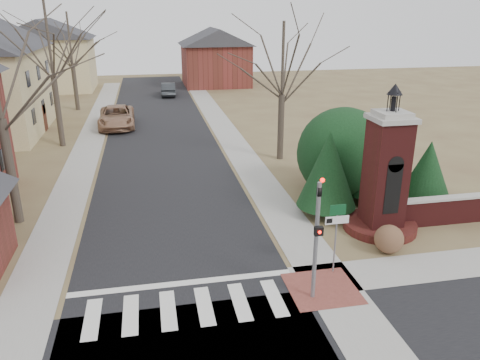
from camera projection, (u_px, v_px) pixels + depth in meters
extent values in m
plane|color=brown|center=(189.00, 323.00, 14.68)|extent=(120.00, 120.00, 0.00)
cube|color=black|center=(161.00, 140.00, 34.93)|extent=(8.00, 70.00, 0.01)
cube|color=silver|center=(186.00, 308.00, 15.41)|extent=(8.00, 2.20, 0.02)
cube|color=silver|center=(183.00, 283.00, 16.79)|extent=(8.00, 0.35, 0.02)
cube|color=gray|center=(230.00, 137.00, 35.88)|extent=(2.00, 60.00, 0.02)
cube|color=gray|center=(89.00, 144.00, 33.97)|extent=(2.00, 60.00, 0.02)
cube|color=brown|center=(322.00, 289.00, 16.47)|extent=(2.40, 2.40, 0.02)
cylinder|color=slate|center=(316.00, 242.00, 15.29)|extent=(0.14, 0.14, 4.20)
imported|color=black|center=(319.00, 187.00, 14.62)|extent=(0.15, 0.18, 0.90)
sphere|color=#FF0C05|center=(322.00, 180.00, 14.31)|extent=(0.14, 0.14, 0.14)
cube|color=black|center=(319.00, 231.00, 14.95)|extent=(0.28, 0.16, 0.30)
sphere|color=#FF0C05|center=(320.00, 232.00, 14.87)|extent=(0.11, 0.11, 0.11)
cylinder|color=slate|center=(335.00, 241.00, 17.10)|extent=(0.06, 0.06, 2.60)
cube|color=silver|center=(337.00, 220.00, 16.78)|extent=(0.90, 0.03, 0.30)
cube|color=black|center=(329.00, 221.00, 16.71)|extent=(0.22, 0.02, 0.18)
cube|color=#0D401F|center=(338.00, 210.00, 16.65)|extent=(0.60, 0.03, 0.40)
cylinder|color=#4E1717|center=(380.00, 226.00, 20.87)|extent=(3.20, 3.20, 0.36)
cube|color=#4E1717|center=(385.00, 177.00, 20.06)|extent=(1.50, 1.50, 5.00)
cube|color=black|center=(393.00, 189.00, 19.50)|extent=(0.70, 0.10, 2.20)
cube|color=gray|center=(392.00, 118.00, 19.18)|extent=(1.70, 1.70, 0.20)
cube|color=gray|center=(392.00, 114.00, 19.11)|extent=(1.30, 1.30, 0.20)
cylinder|color=black|center=(393.00, 104.00, 18.97)|extent=(0.20, 0.20, 0.60)
cone|color=black|center=(395.00, 89.00, 18.77)|extent=(0.64, 0.64, 0.45)
cube|color=#4E1717|center=(471.00, 209.00, 21.54)|extent=(7.50, 0.40, 1.20)
cube|color=gray|center=(473.00, 196.00, 21.32)|extent=(7.50, 0.50, 0.10)
cube|color=beige|center=(49.00, 64.00, 55.63)|extent=(10.00, 8.00, 6.00)
cube|color=beige|center=(15.00, 30.00, 52.26)|extent=(0.75, 0.75, 3.08)
cube|color=maroon|center=(215.00, 65.00, 59.46)|extent=(8.00, 8.00, 5.00)
cube|color=maroon|center=(199.00, 38.00, 56.40)|extent=(0.75, 0.75, 2.80)
cylinder|color=#473D33|center=(325.00, 209.00, 22.35)|extent=(0.20, 0.20, 0.50)
cone|color=black|center=(328.00, 169.00, 21.64)|extent=(2.80, 2.80, 3.60)
cylinder|color=#473D33|center=(377.00, 195.00, 24.06)|extent=(0.20, 0.20, 0.50)
cone|color=black|center=(382.00, 151.00, 23.25)|extent=(3.40, 3.40, 4.20)
cylinder|color=#473D33|center=(424.00, 200.00, 23.51)|extent=(0.20, 0.20, 0.50)
cone|color=black|center=(428.00, 169.00, 22.94)|extent=(2.40, 2.40, 2.80)
sphere|color=black|center=(343.00, 150.00, 24.24)|extent=(4.80, 4.80, 4.80)
cylinder|color=#473D33|center=(11.00, 172.00, 20.85)|extent=(0.40, 0.40, 4.83)
cylinder|color=#473D33|center=(58.00, 111.00, 32.78)|extent=(0.40, 0.40, 5.04)
cylinder|color=#473D33|center=(75.00, 87.00, 44.76)|extent=(0.40, 0.40, 4.41)
cylinder|color=#473D33|center=(281.00, 127.00, 30.05)|extent=(0.40, 0.40, 4.20)
imported|color=#9F7456|center=(117.00, 117.00, 38.67)|extent=(2.96, 6.19, 1.70)
imported|color=#2D3033|center=(168.00, 89.00, 52.61)|extent=(1.78, 4.52, 1.46)
sphere|color=brown|center=(389.00, 239.00, 18.77)|extent=(1.17, 1.17, 1.17)
sphere|color=brown|center=(391.00, 225.00, 20.49)|extent=(0.71, 0.71, 0.71)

